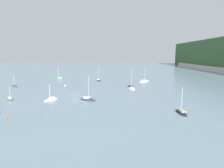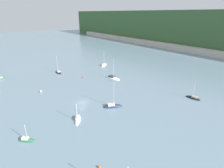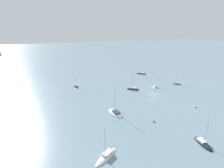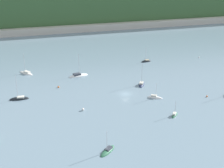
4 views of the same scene
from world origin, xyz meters
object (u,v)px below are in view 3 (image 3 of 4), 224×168
(mooring_buoy_3, at_px, (154,121))
(sailboat_8, at_px, (133,89))
(sailboat_4, at_px, (141,74))
(mooring_buoy_4, at_px, (74,73))
(mooring_buoy_1, at_px, (146,77))
(sailboat_1, at_px, (106,157))
(sailboat_2, at_px, (155,87))
(mooring_buoy_2, at_px, (152,73))
(sailboat_5, at_px, (115,113))
(sailboat_3, at_px, (203,144))
(sailboat_7, at_px, (76,87))
(mooring_buoy_0, at_px, (195,106))
(sailboat_6, at_px, (177,84))

(mooring_buoy_3, bearing_deg, sailboat_8, -12.11)
(sailboat_4, relative_size, mooring_buoy_4, 15.59)
(mooring_buoy_1, bearing_deg, mooring_buoy_3, 153.68)
(sailboat_1, relative_size, mooring_buoy_4, 15.78)
(sailboat_2, distance_m, mooring_buoy_3, 38.65)
(sailboat_1, distance_m, mooring_buoy_2, 90.30)
(sailboat_2, relative_size, mooring_buoy_2, 10.32)
(sailboat_5, bearing_deg, sailboat_3, -155.60)
(sailboat_2, xyz_separation_m, sailboat_7, (14.43, 41.99, -0.02))
(sailboat_5, xyz_separation_m, sailboat_7, (36.79, 10.39, -0.03))
(sailboat_3, bearing_deg, mooring_buoy_4, -159.34)
(sailboat_3, height_order, sailboat_8, sailboat_3)
(sailboat_2, height_order, mooring_buoy_2, sailboat_2)
(sailboat_4, xyz_separation_m, sailboat_5, (-50.17, 37.49, 0.00))
(sailboat_8, distance_m, mooring_buoy_0, 32.16)
(sailboat_2, relative_size, sailboat_4, 0.70)
(sailboat_3, bearing_deg, mooring_buoy_1, 169.11)
(mooring_buoy_4, bearing_deg, sailboat_3, -163.93)
(sailboat_3, distance_m, mooring_buoy_2, 79.80)
(sailboat_5, distance_m, sailboat_6, 51.63)
(sailboat_5, bearing_deg, mooring_buoy_3, -143.87)
(sailboat_7, distance_m, sailboat_8, 31.77)
(sailboat_3, xyz_separation_m, mooring_buoy_3, (15.32, 6.99, 0.26))
(sailboat_7, bearing_deg, mooring_buoy_2, 95.89)
(mooring_buoy_3, bearing_deg, mooring_buoy_4, 14.26)
(sailboat_2, xyz_separation_m, sailboat_6, (0.27, -14.80, 0.01))
(sailboat_6, xyz_separation_m, mooring_buoy_2, (26.58, 0.78, 0.20))
(sailboat_1, distance_m, mooring_buoy_0, 47.13)
(sailboat_5, xyz_separation_m, mooring_buoy_1, (41.30, -36.50, 0.17))
(sailboat_3, relative_size, sailboat_7, 1.23)
(mooring_buoy_3, bearing_deg, mooring_buoy_1, -26.32)
(sailboat_1, relative_size, mooring_buoy_3, 13.86)
(sailboat_1, height_order, sailboat_3, sailboat_3)
(sailboat_1, height_order, sailboat_6, sailboat_1)
(sailboat_4, relative_size, sailboat_7, 1.14)
(sailboat_3, distance_m, sailboat_6, 56.02)
(mooring_buoy_0, relative_size, mooring_buoy_1, 1.55)
(sailboat_8, height_order, mooring_buoy_4, sailboat_8)
(sailboat_4, relative_size, mooring_buoy_0, 10.61)
(sailboat_5, bearing_deg, mooring_buoy_2, -53.45)
(sailboat_2, height_order, sailboat_6, sailboat_2)
(mooring_buoy_3, bearing_deg, sailboat_1, 118.40)
(mooring_buoy_0, bearing_deg, sailboat_7, 46.48)
(mooring_buoy_0, bearing_deg, sailboat_5, 81.07)
(mooring_buoy_3, bearing_deg, sailboat_3, -155.46)
(sailboat_8, bearing_deg, sailboat_3, 118.62)
(sailboat_4, height_order, mooring_buoy_4, sailboat_4)
(sailboat_6, bearing_deg, sailboat_1, 82.07)
(sailboat_3, bearing_deg, sailboat_4, 170.15)
(sailboat_1, height_order, sailboat_2, sailboat_1)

